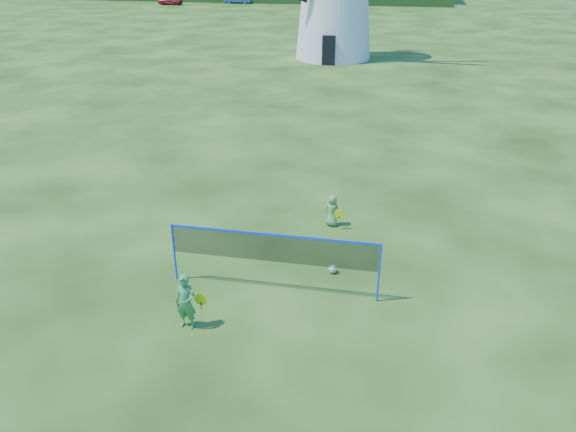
% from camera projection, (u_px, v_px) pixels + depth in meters
% --- Properties ---
extents(ground, '(220.00, 220.00, 0.00)m').
position_uv_depth(ground, '(277.00, 277.00, 14.05)').
color(ground, black).
rests_on(ground, ground).
extents(badminton_net, '(5.05, 0.05, 1.55)m').
position_uv_depth(badminton_net, '(273.00, 249.00, 13.03)').
color(badminton_net, blue).
rests_on(badminton_net, ground).
extents(player_girl, '(0.68, 0.37, 1.32)m').
position_uv_depth(player_girl, '(186.00, 302.00, 11.94)').
color(player_girl, '#35843F').
rests_on(player_girl, ground).
extents(player_boy, '(0.63, 0.45, 0.97)m').
position_uv_depth(player_boy, '(332.00, 211.00, 16.38)').
color(player_boy, '#579A4A').
rests_on(player_boy, ground).
extents(play_ball, '(0.22, 0.22, 0.22)m').
position_uv_depth(play_ball, '(333.00, 269.00, 14.17)').
color(play_ball, green).
rests_on(play_ball, ground).
extents(car_left, '(3.22, 1.31, 1.09)m').
position_uv_depth(car_left, '(170.00, 0.00, 72.98)').
color(car_left, maroon).
rests_on(car_left, ground).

